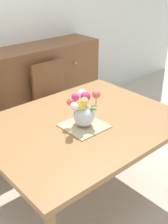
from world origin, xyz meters
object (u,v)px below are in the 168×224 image
dresser (44,86)px  flower_vase (83,110)px  chair_right (56,98)px  dining_table (82,131)px

dresser → flower_vase: size_ratio=5.12×
chair_right → dining_table: bearing=66.0°
chair_right → dresser: 0.44m
dining_table → chair_right: chair_right is taller
dining_table → dresser: (0.54, 1.33, -0.16)m
dresser → flower_vase: 1.55m
chair_right → flower_vase: size_ratio=3.28×
chair_right → dresser: bearing=-107.9°
chair_right → flower_vase: (-0.44, -0.97, 0.36)m
dining_table → dresser: dresser is taller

